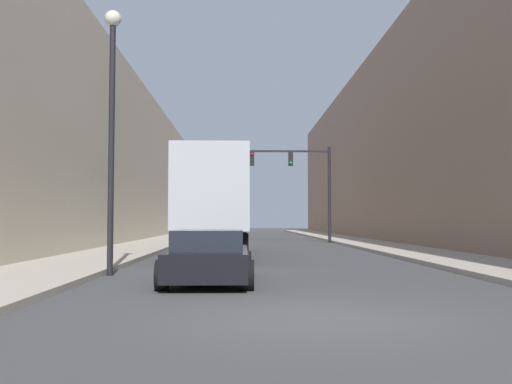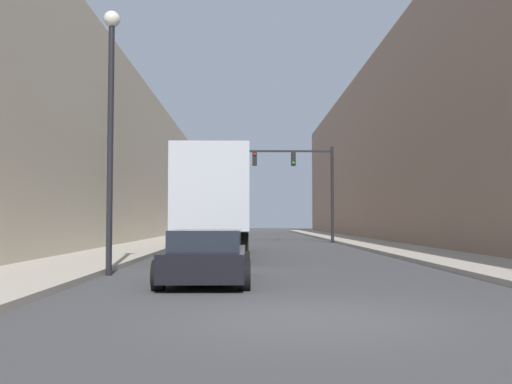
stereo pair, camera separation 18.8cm
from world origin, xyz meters
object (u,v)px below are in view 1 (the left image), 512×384
at_px(sedan_car, 210,256).
at_px(traffic_signal_gantry, 300,175).
at_px(semi_truck, 217,201).
at_px(street_lamp, 112,105).

xyz_separation_m(sedan_car, traffic_signal_gantry, (4.59, 23.51, 3.82)).
xyz_separation_m(semi_truck, sedan_car, (0.28, -10.35, -1.65)).
relative_size(semi_truck, sedan_car, 2.55).
distance_m(semi_truck, sedan_car, 10.48).
bearing_deg(street_lamp, semi_truck, 74.38).
xyz_separation_m(traffic_signal_gantry, street_lamp, (-7.31, -21.87, 0.11)).
bearing_deg(sedan_car, traffic_signal_gantry, 78.94).
distance_m(sedan_car, street_lamp, 5.05).
bearing_deg(semi_truck, traffic_signal_gantry, 69.68).
bearing_deg(traffic_signal_gantry, sedan_car, -101.06).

